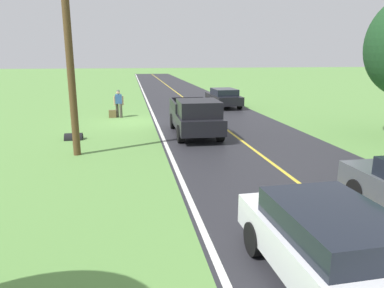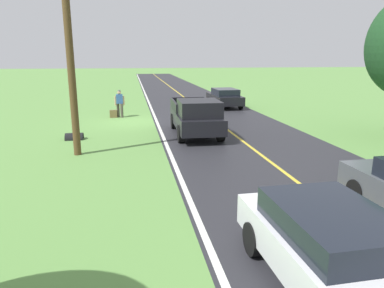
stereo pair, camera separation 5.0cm
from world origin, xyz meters
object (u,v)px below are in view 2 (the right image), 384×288
(hitchhiker_walking, at_px, (120,102))
(sedan_near_oncoming, at_px, (225,97))
(pickup_truck_passing, at_px, (196,116))
(sedan_ahead_same_lane, at_px, (335,251))
(utility_pole_roadside, at_px, (70,55))
(suitcase_carried, at_px, (113,114))

(hitchhiker_walking, height_order, sedan_near_oncoming, hitchhiker_walking)
(pickup_truck_passing, relative_size, sedan_ahead_same_lane, 1.22)
(hitchhiker_walking, distance_m, sedan_near_oncoming, 8.48)
(pickup_truck_passing, relative_size, utility_pole_roadside, 0.71)
(utility_pole_roadside, bearing_deg, suitcase_carried, -96.69)
(sedan_near_oncoming, height_order, sedan_ahead_same_lane, same)
(hitchhiker_walking, distance_m, suitcase_carried, 0.85)
(pickup_truck_passing, bearing_deg, suitcase_carried, -54.71)
(sedan_ahead_same_lane, bearing_deg, suitcase_carried, -76.77)
(sedan_near_oncoming, bearing_deg, hitchhiker_walking, 23.76)
(suitcase_carried, relative_size, sedan_ahead_same_lane, 0.11)
(suitcase_carried, xyz_separation_m, sedan_near_oncoming, (-8.17, -3.52, 0.51))
(pickup_truck_passing, bearing_deg, hitchhiker_walking, -57.89)
(sedan_ahead_same_lane, bearing_deg, hitchhiker_walking, -78.08)
(sedan_near_oncoming, bearing_deg, suitcase_carried, 23.31)
(suitcase_carried, distance_m, sedan_ahead_same_lane, 18.73)
(hitchhiker_walking, xyz_separation_m, utility_pole_roadside, (1.44, 8.82, 2.86))
(suitcase_carried, xyz_separation_m, utility_pole_roadside, (1.02, 8.71, 3.59))
(pickup_truck_passing, height_order, utility_pole_roadside, utility_pole_roadside)
(hitchhiker_walking, relative_size, pickup_truck_passing, 0.32)
(sedan_ahead_same_lane, xyz_separation_m, utility_pole_roadside, (5.30, -9.51, 3.08))
(hitchhiker_walking, height_order, utility_pole_roadside, utility_pole_roadside)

